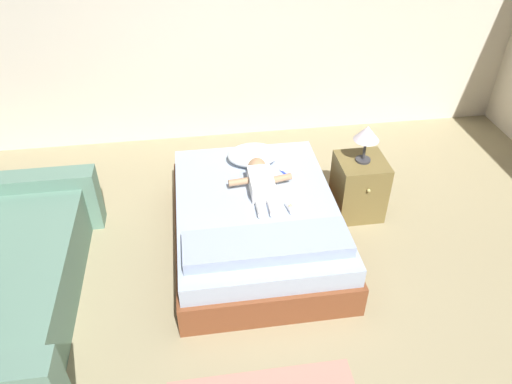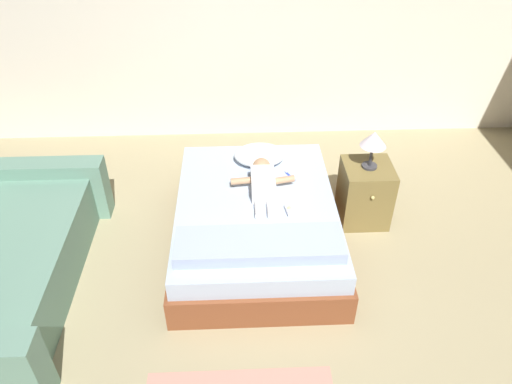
{
  "view_description": "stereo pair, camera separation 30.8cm",
  "coord_description": "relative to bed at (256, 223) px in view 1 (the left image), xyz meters",
  "views": [
    {
      "loc": [
        -0.6,
        -1.9,
        2.83
      ],
      "look_at": [
        -0.17,
        1.11,
        0.53
      ],
      "focal_mm": 33.96,
      "sensor_mm": 36.0,
      "label": 1
    },
    {
      "loc": [
        -0.3,
        -1.93,
        2.83
      ],
      "look_at": [
        -0.17,
        1.11,
        0.53
      ],
      "focal_mm": 33.96,
      "sensor_mm": 36.0,
      "label": 2
    }
  ],
  "objects": [
    {
      "name": "baby",
      "position": [
        0.06,
        0.18,
        0.29
      ],
      "size": [
        0.53,
        0.68,
        0.16
      ],
      "color": "white",
      "rests_on": "bed"
    },
    {
      "name": "toothbrush",
      "position": [
        0.3,
        0.34,
        0.23
      ],
      "size": [
        0.08,
        0.14,
        0.02
      ],
      "color": "blue",
      "rests_on": "bed"
    },
    {
      "name": "baby_bottle",
      "position": [
        0.25,
        -0.14,
        0.24
      ],
      "size": [
        0.06,
        0.12,
        0.07
      ],
      "color": "white",
      "rests_on": "bed"
    },
    {
      "name": "ground_plane",
      "position": [
        0.17,
        -1.11,
        -0.21
      ],
      "size": [
        8.0,
        8.0,
        0.0
      ],
      "primitive_type": "plane",
      "color": "#9B8F69"
    },
    {
      "name": "blanket",
      "position": [
        0.0,
        -0.55,
        0.27
      ],
      "size": [
        1.19,
        0.35,
        0.09
      ],
      "color": "#97A6C4",
      "rests_on": "bed"
    },
    {
      "name": "lamp",
      "position": [
        0.96,
        0.28,
        0.6
      ],
      "size": [
        0.22,
        0.22,
        0.34
      ],
      "color": "#333338",
      "rests_on": "nightstand"
    },
    {
      "name": "nightstand",
      "position": [
        0.96,
        0.28,
        0.07
      ],
      "size": [
        0.41,
        0.44,
        0.55
      ],
      "color": "brown",
      "rests_on": "ground_plane"
    },
    {
      "name": "bed",
      "position": [
        0.0,
        0.0,
        0.0
      ],
      "size": [
        1.32,
        1.79,
        0.43
      ],
      "color": "brown",
      "rests_on": "ground_plane"
    },
    {
      "name": "wall_behind_bed",
      "position": [
        0.17,
        1.89,
        1.1
      ],
      "size": [
        8.0,
        0.12,
        2.62
      ],
      "primitive_type": "cube",
      "color": "silver",
      "rests_on": "ground_plane"
    },
    {
      "name": "pillow",
      "position": [
        0.06,
        0.58,
        0.29
      ],
      "size": [
        0.45,
        0.34,
        0.15
      ],
      "color": "white",
      "rests_on": "bed"
    }
  ]
}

